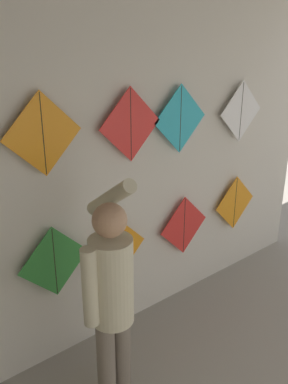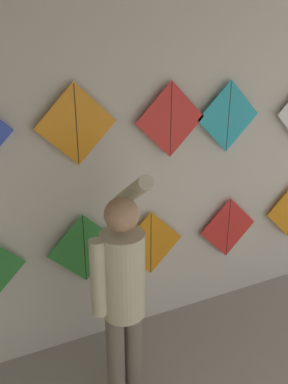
% 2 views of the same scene
% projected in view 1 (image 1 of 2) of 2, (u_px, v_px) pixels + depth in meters
% --- Properties ---
extents(back_panel, '(4.86, 0.06, 2.80)m').
position_uv_depth(back_panel, '(117.00, 178.00, 3.46)').
color(back_panel, beige).
rests_on(back_panel, ground).
extents(shopkeeper, '(0.43, 0.61, 1.71)m').
position_uv_depth(shopkeeper, '(111.00, 295.00, 2.72)').
color(shopkeeper, '#726656').
rests_on(shopkeeper, ground).
extents(kite_1, '(0.59, 0.01, 0.59)m').
position_uv_depth(kite_1, '(55.00, 262.00, 3.20)').
color(kite_1, '#338C38').
extents(kite_2, '(0.59, 0.01, 0.59)m').
position_uv_depth(kite_2, '(117.00, 249.00, 3.57)').
color(kite_2, orange).
extents(kite_3, '(0.59, 0.01, 0.59)m').
position_uv_depth(kite_3, '(184.00, 225.00, 4.04)').
color(kite_3, red).
extents(kite_4, '(0.59, 0.01, 0.59)m').
position_uv_depth(kite_4, '(235.00, 203.00, 4.46)').
color(kite_4, orange).
extents(kite_6, '(0.59, 0.01, 0.59)m').
position_uv_depth(kite_6, '(43.00, 134.00, 2.83)').
color(kite_6, orange).
extents(kite_7, '(0.59, 0.01, 0.59)m').
position_uv_depth(kite_7, '(131.00, 125.00, 3.28)').
color(kite_7, red).
extents(kite_8, '(0.59, 0.01, 0.59)m').
position_uv_depth(kite_8, '(180.00, 119.00, 3.60)').
color(kite_8, '#28B2C6').
extents(kite_9, '(0.59, 0.01, 0.59)m').
position_uv_depth(kite_9, '(241.00, 111.00, 4.08)').
color(kite_9, white).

